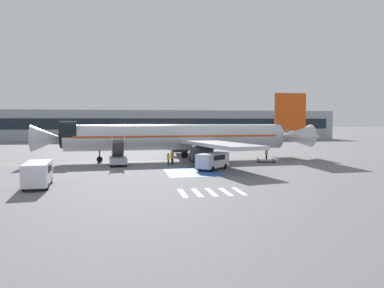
% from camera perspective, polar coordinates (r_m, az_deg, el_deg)
% --- Properties ---
extents(ground_plane, '(600.00, 600.00, 0.00)m').
position_cam_1_polar(ground_plane, '(56.77, -0.85, -2.43)').
color(ground_plane, slate).
extents(apron_leadline_yellow, '(76.41, 4.73, 0.01)m').
position_cam_1_polar(apron_leadline_yellow, '(55.96, -2.15, -2.51)').
color(apron_leadline_yellow, gold).
rests_on(apron_leadline_yellow, ground_plane).
extents(apron_stand_patch_blue, '(6.22, 8.62, 0.01)m').
position_cam_1_polar(apron_stand_patch_blue, '(43.65, 0.04, -4.21)').
color(apron_stand_patch_blue, '#2856A8').
rests_on(apron_stand_patch_blue, ground_plane).
extents(apron_walkway_bar_0, '(0.44, 3.60, 0.01)m').
position_cam_1_polar(apron_walkway_bar_0, '(30.73, -1.44, -7.48)').
color(apron_walkway_bar_0, silver).
rests_on(apron_walkway_bar_0, ground_plane).
extents(apron_walkway_bar_1, '(0.44, 3.60, 0.01)m').
position_cam_1_polar(apron_walkway_bar_1, '(30.92, 0.78, -7.41)').
color(apron_walkway_bar_1, silver).
rests_on(apron_walkway_bar_1, ground_plane).
extents(apron_walkway_bar_2, '(0.44, 3.60, 0.01)m').
position_cam_1_polar(apron_walkway_bar_2, '(31.16, 2.97, -7.33)').
color(apron_walkway_bar_2, silver).
rests_on(apron_walkway_bar_2, ground_plane).
extents(apron_walkway_bar_3, '(0.44, 3.60, 0.01)m').
position_cam_1_polar(apron_walkway_bar_3, '(31.44, 5.12, -7.25)').
color(apron_walkway_bar_3, silver).
rests_on(apron_walkway_bar_3, ground_plane).
extents(apron_walkway_bar_4, '(0.44, 3.60, 0.01)m').
position_cam_1_polar(apron_walkway_bar_4, '(31.76, 7.23, -7.15)').
color(apron_walkway_bar_4, silver).
rests_on(apron_walkway_bar_4, ground_plane).
extents(airliner, '(42.52, 35.49, 10.32)m').
position_cam_1_polar(airliner, '(55.84, -1.48, 1.04)').
color(airliner, silver).
rests_on(airliner, ground_plane).
extents(boarding_stairs_forward, '(2.48, 5.33, 4.04)m').
position_cam_1_polar(boarding_stairs_forward, '(50.46, -11.20, -2.10)').
color(boarding_stairs_forward, '#ADB2BA').
rests_on(boarding_stairs_forward, ground_plane).
extents(fuel_tanker, '(10.64, 3.66, 3.40)m').
position_cam_1_polar(fuel_tanker, '(80.53, -0.47, 0.55)').
color(fuel_tanker, '#38383D').
rests_on(fuel_tanker, ground_plane).
extents(service_van_0, '(4.74, 4.83, 2.00)m').
position_cam_1_polar(service_van_0, '(45.17, 3.17, -2.42)').
color(service_van_0, silver).
rests_on(service_van_0, ground_plane).
extents(service_van_1, '(2.58, 5.74, 2.22)m').
position_cam_1_polar(service_van_1, '(35.97, -22.46, -4.00)').
color(service_van_1, silver).
rests_on(service_van_1, ground_plane).
extents(baggage_cart, '(2.89, 2.09, 0.87)m').
position_cam_1_polar(baggage_cart, '(54.52, 11.20, -2.47)').
color(baggage_cart, gray).
rests_on(baggage_cart, ground_plane).
extents(ground_crew_0, '(0.34, 0.48, 1.71)m').
position_cam_1_polar(ground_crew_0, '(48.96, -3.63, -2.22)').
color(ground_crew_0, '#2D2D33').
rests_on(ground_crew_0, ground_plane).
extents(ground_crew_1, '(0.35, 0.48, 1.82)m').
position_cam_1_polar(ground_crew_1, '(49.97, -3.07, -2.03)').
color(ground_crew_1, '#191E38').
rests_on(ground_crew_1, ground_plane).
extents(ground_crew_2, '(0.24, 0.43, 1.79)m').
position_cam_1_polar(ground_crew_2, '(51.97, -2.93, -1.84)').
color(ground_crew_2, black).
rests_on(ground_crew_2, ground_plane).
extents(ground_crew_3, '(0.32, 0.47, 1.78)m').
position_cam_1_polar(ground_crew_3, '(56.93, 11.28, -1.44)').
color(ground_crew_3, black).
rests_on(ground_crew_3, ground_plane).
extents(terminal_building, '(118.77, 12.10, 9.24)m').
position_cam_1_polar(terminal_building, '(120.85, -6.07, 2.89)').
color(terminal_building, '#9EA3A8').
rests_on(terminal_building, ground_plane).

